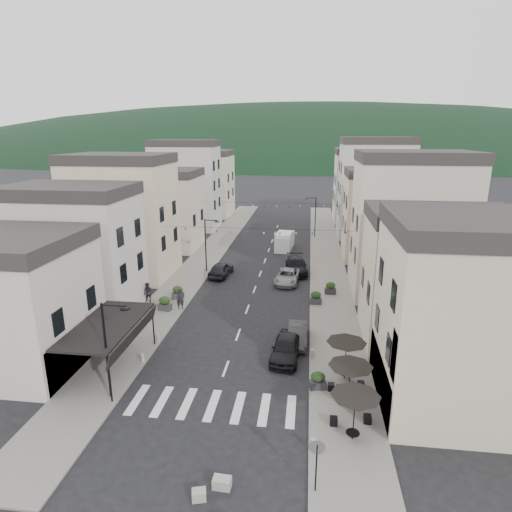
{
  "coord_description": "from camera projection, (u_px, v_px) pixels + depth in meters",
  "views": [
    {
      "loc": [
        5.11,
        -18.69,
        15.05
      ],
      "look_at": [
        0.16,
        20.95,
        3.5
      ],
      "focal_mm": 30.0,
      "sensor_mm": 36.0,
      "label": 1
    }
  ],
  "objects": [
    {
      "name": "ground",
      "position": [
        204.0,
        428.0,
        22.61
      ],
      "size": [
        700.0,
        700.0,
        0.0
      ],
      "primitive_type": "plane",
      "color": "black",
      "rests_on": "ground"
    },
    {
      "name": "sidewalk_left",
      "position": [
        207.0,
        256.0,
        53.99
      ],
      "size": [
        4.0,
        76.0,
        0.12
      ],
      "primitive_type": "cube",
      "color": "slate",
      "rests_on": "ground"
    },
    {
      "name": "sidewalk_right",
      "position": [
        327.0,
        260.0,
        52.2
      ],
      "size": [
        4.0,
        76.0,
        0.12
      ],
      "primitive_type": "cube",
      "color": "slate",
      "rests_on": "ground"
    },
    {
      "name": "hill_backdrop",
      "position": [
        304.0,
        154.0,
        308.59
      ],
      "size": [
        640.0,
        360.0,
        70.0
      ],
      "primitive_type": "ellipsoid",
      "color": "black",
      "rests_on": "ground"
    },
    {
      "name": "bistro_building",
      "position": [
        478.0,
        324.0,
        23.3
      ],
      "size": [
        10.0,
        8.0,
        10.0
      ],
      "primitive_type": "cube",
      "color": "#C2B99A",
      "rests_on": "ground"
    },
    {
      "name": "boutique_awning",
      "position": [
        111.0,
        326.0,
        27.37
      ],
      "size": [
        3.77,
        7.5,
        3.28
      ],
      "color": "black",
      "rests_on": "ground"
    },
    {
      "name": "buildings_row_left",
      "position": [
        165.0,
        200.0,
        58.62
      ],
      "size": [
        10.2,
        54.16,
        14.0
      ],
      "color": "#BCB6AC",
      "rests_on": "ground"
    },
    {
      "name": "buildings_row_right",
      "position": [
        384.0,
        204.0,
        54.01
      ],
      "size": [
        10.2,
        54.16,
        14.5
      ],
      "color": "#C2B99A",
      "rests_on": "ground"
    },
    {
      "name": "cafe_terrace",
      "position": [
        350.0,
        370.0,
        23.7
      ],
      "size": [
        2.5,
        8.1,
        2.53
      ],
      "color": "black",
      "rests_on": "ground"
    },
    {
      "name": "streetlamp_left_near",
      "position": [
        110.0,
        341.0,
        24.18
      ],
      "size": [
        1.7,
        0.56,
        6.0
      ],
      "color": "black",
      "rests_on": "ground"
    },
    {
      "name": "streetlamp_left_far",
      "position": [
        208.0,
        240.0,
        47.06
      ],
      "size": [
        1.7,
        0.56,
        6.0
      ],
      "color": "black",
      "rests_on": "ground"
    },
    {
      "name": "streetlamp_right_far",
      "position": [
        314.0,
        213.0,
        62.83
      ],
      "size": [
        1.7,
        0.56,
        6.0
      ],
      "color": "black",
      "rests_on": "ground"
    },
    {
      "name": "traffic_sign",
      "position": [
        317.0,
        456.0,
        18.04
      ],
      "size": [
        0.7,
        0.07,
        2.7
      ],
      "color": "black",
      "rests_on": "ground"
    },
    {
      "name": "bollards",
      "position": [
        224.0,
        367.0,
        27.73
      ],
      "size": [
        11.66,
        10.26,
        0.6
      ],
      "color": "gray",
      "rests_on": "ground"
    },
    {
      "name": "bunting_near",
      "position": [
        256.0,
        232.0,
        42.01
      ],
      "size": [
        19.0,
        0.28,
        0.62
      ],
      "color": "black",
      "rests_on": "ground"
    },
    {
      "name": "bunting_far",
      "position": [
        271.0,
        206.0,
        57.26
      ],
      "size": [
        19.0,
        0.28,
        0.62
      ],
      "color": "black",
      "rests_on": "ground"
    },
    {
      "name": "parked_car_a",
      "position": [
        286.0,
        348.0,
        29.47
      ],
      "size": [
        2.25,
        4.78,
        1.58
      ],
      "primitive_type": "imported",
      "rotation": [
        0.0,
        0.0,
        -0.08
      ],
      "color": "black",
      "rests_on": "ground"
    },
    {
      "name": "parked_car_b",
      "position": [
        298.0,
        334.0,
        31.65
      ],
      "size": [
        1.42,
        4.05,
        1.33
      ],
      "primitive_type": "imported",
      "rotation": [
        0.0,
        0.0,
        0.0
      ],
      "color": "#2E2D30",
      "rests_on": "ground"
    },
    {
      "name": "parked_car_c",
      "position": [
        288.0,
        276.0,
        44.37
      ],
      "size": [
        2.76,
        5.15,
        1.38
      ],
      "primitive_type": "imported",
      "rotation": [
        0.0,
        0.0,
        -0.1
      ],
      "color": "gray",
      "rests_on": "ground"
    },
    {
      "name": "parked_car_d",
      "position": [
        296.0,
        266.0,
        47.55
      ],
      "size": [
        2.8,
        5.77,
        1.62
      ],
      "primitive_type": "imported",
      "rotation": [
        0.0,
        0.0,
        0.1
      ],
      "color": "black",
      "rests_on": "ground"
    },
    {
      "name": "parked_car_e",
      "position": [
        221.0,
        269.0,
        46.41
      ],
      "size": [
        2.34,
        4.75,
        1.56
      ],
      "primitive_type": "imported",
      "rotation": [
        0.0,
        0.0,
        3.03
      ],
      "color": "black",
      "rests_on": "ground"
    },
    {
      "name": "delivery_van",
      "position": [
        285.0,
        241.0,
        57.03
      ],
      "size": [
        2.41,
        5.12,
        2.38
      ],
      "rotation": [
        0.0,
        0.0,
        -0.09
      ],
      "color": "silver",
      "rests_on": "ground"
    },
    {
      "name": "pedestrian_a",
      "position": [
        180.0,
        299.0,
        37.4
      ],
      "size": [
        0.75,
        0.55,
        1.89
      ],
      "primitive_type": "imported",
      "rotation": [
        0.0,
        0.0,
        0.15
      ],
      "color": "black",
      "rests_on": "sidewalk_left"
    },
    {
      "name": "pedestrian_b",
      "position": [
        148.0,
        293.0,
        38.85
      ],
      "size": [
        1.02,
        0.87,
        1.85
      ],
      "primitive_type": "imported",
      "rotation": [
        0.0,
        0.0,
        -0.2
      ],
      "color": "black",
      "rests_on": "sidewalk_left"
    },
    {
      "name": "concrete_block_a",
      "position": [
        222.0,
        483.0,
        18.77
      ],
      "size": [
        0.83,
        0.54,
        0.5
      ],
      "primitive_type": "cube",
      "rotation": [
        0.0,
        0.0,
        -0.06
      ],
      "color": "#97958F",
      "rests_on": "ground"
    },
    {
      "name": "concrete_block_b",
      "position": [
        199.0,
        495.0,
        18.17
      ],
      "size": [
        0.7,
        0.59,
        0.45
      ],
      "primitive_type": "cube",
      "rotation": [
        0.0,
        0.0,
        0.27
      ],
      "color": "gray",
      "rests_on": "ground"
    },
    {
      "name": "planter_la",
      "position": [
        165.0,
        304.0,
        37.2
      ],
      "size": [
        1.22,
        0.81,
        1.27
      ],
      "rotation": [
        0.0,
        0.0,
        -0.17
      ],
      "color": "#313133",
      "rests_on": "sidewalk_left"
    },
    {
      "name": "planter_lb",
      "position": [
        178.0,
        292.0,
        39.83
      ],
      "size": [
        1.21,
        0.82,
        1.25
      ],
      "rotation": [
        0.0,
        0.0,
        0.2
      ],
      "color": "#323235",
      "rests_on": "sidewalk_left"
    },
    {
      "name": "planter_ra",
      "position": [
        318.0,
        380.0,
        25.8
      ],
      "size": [
        1.09,
        0.76,
        1.11
      ],
      "rotation": [
        0.0,
        0.0,
        0.23
      ],
      "color": "#29292C",
      "rests_on": "sidewalk_right"
    },
    {
      "name": "planter_rb",
      "position": [
        316.0,
        298.0,
        38.62
      ],
      "size": [
        1.09,
        0.63,
        1.2
      ],
      "rotation": [
        0.0,
        0.0,
        0.03
      ],
      "color": "#2F2F32",
      "rests_on": "sidewalk_right"
    },
    {
      "name": "planter_rc",
      "position": [
        330.0,
        288.0,
        41.04
      ],
      "size": [
        1.1,
        0.67,
        1.17
      ],
      "rotation": [
        0.0,
        0.0,
        0.09
      ],
      "color": "#29292B",
      "rests_on": "sidewalk_right"
    }
  ]
}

